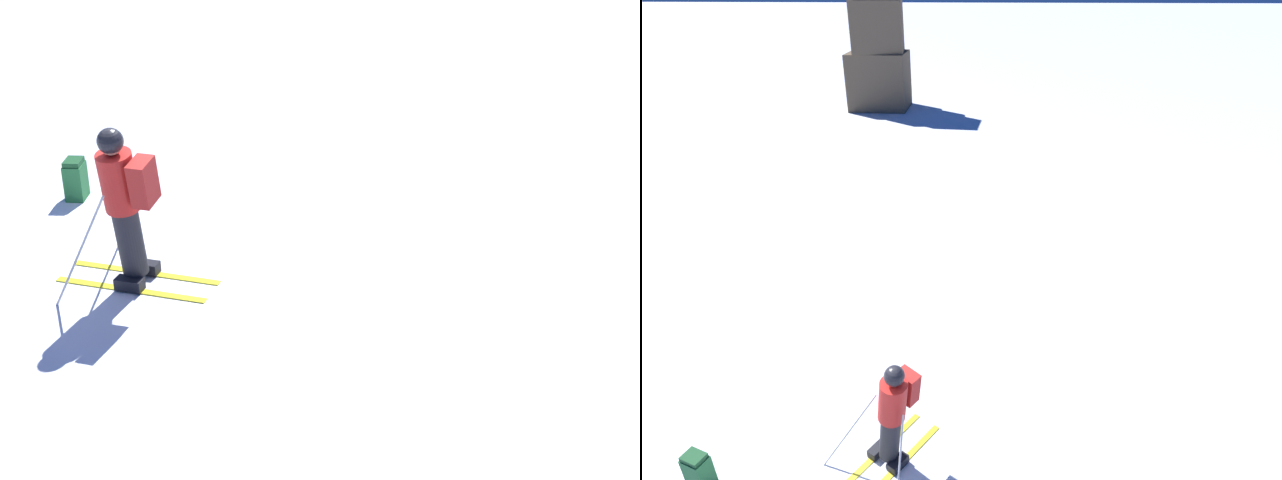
{
  "view_description": "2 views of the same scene",
  "coord_description": "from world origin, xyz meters",
  "views": [
    {
      "loc": [
        8.4,
        -0.47,
        4.46
      ],
      "look_at": [
        1.43,
        1.6,
        0.75
      ],
      "focal_mm": 50.0,
      "sensor_mm": 36.0,
      "label": 1
    },
    {
      "loc": [
        1.63,
        -4.43,
        5.64
      ],
      "look_at": [
        1.16,
        3.43,
        1.52
      ],
      "focal_mm": 28.0,
      "sensor_mm": 36.0,
      "label": 2
    }
  ],
  "objects": [
    {
      "name": "skier",
      "position": [
        0.52,
        -0.05,
        0.96
      ],
      "size": [
        1.46,
        1.61,
        1.74
      ],
      "rotation": [
        0.0,
        0.0,
        -0.57
      ],
      "color": "yellow",
      "rests_on": "ground"
    },
    {
      "name": "ground_plane",
      "position": [
        0.0,
        0.0,
        0.0
      ],
      "size": [
        300.0,
        300.0,
        0.0
      ],
      "primitive_type": "plane",
      "color": "white"
    },
    {
      "name": "spare_backpack",
      "position": [
        -1.89,
        -0.48,
        0.24
      ],
      "size": [
        0.36,
        0.31,
        0.5
      ],
      "rotation": [
        0.0,
        0.0,
        5.95
      ],
      "color": "#236633",
      "rests_on": "ground"
    }
  ]
}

